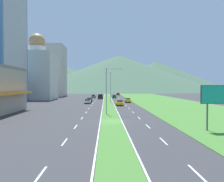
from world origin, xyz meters
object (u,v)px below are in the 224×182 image
object	(u,v)px
street_lamp_mid	(110,85)
car_1	(94,96)
car_6	(114,96)
pickup_truck_0	(100,97)
billboard_roadside	(222,97)
street_lamp_near	(108,87)
car_0	(120,103)
car_2	(90,100)
car_5	(128,100)
car_4	(88,101)
car_3	(118,94)

from	to	relation	value
street_lamp_mid	car_1	distance (m)	29.16
car_6	pickup_truck_0	size ratio (longest dim) A/B	0.87
billboard_roadside	street_lamp_near	bearing A→B (deg)	131.82
car_0	car_6	bearing A→B (deg)	-179.92
street_lamp_mid	car_2	world-z (taller)	street_lamp_mid
street_lamp_mid	car_5	bearing A→B (deg)	-7.52
billboard_roadside	car_5	size ratio (longest dim) A/B	1.23
car_4	pickup_truck_0	xyz separation A→B (m)	(3.55, 24.71, 0.24)
street_lamp_near	car_1	world-z (taller)	street_lamp_near
car_3	car_2	bearing A→B (deg)	-14.34
car_5	pickup_truck_0	size ratio (longest dim) A/B	0.88
street_lamp_near	car_5	bearing A→B (deg)	76.65
car_0	pickup_truck_0	world-z (taller)	pickup_truck_0
car_0	street_lamp_near	bearing A→B (deg)	-10.56
car_6	car_1	bearing A→B (deg)	-100.00
street_lamp_near	car_2	distance (m)	34.93
car_1	car_2	bearing A→B (deg)	179.93
billboard_roadside	car_2	distance (m)	54.12
car_3	car_6	bearing A→B (deg)	-6.92
car_3	car_5	world-z (taller)	car_5
car_1	car_2	size ratio (longest dim) A/B	0.98
street_lamp_mid	car_5	distance (m)	8.23
car_5	pickup_truck_0	distance (m)	23.13
street_lamp_mid	street_lamp_near	bearing A→B (deg)	-91.65
car_4	car_6	bearing A→B (deg)	-17.96
car_6	car_3	bearing A→B (deg)	173.08
car_2	car_3	world-z (taller)	car_2
car_5	car_6	world-z (taller)	car_5
car_2	car_6	xyz separation A→B (m)	(9.96, 22.94, -0.01)
street_lamp_near	car_0	world-z (taller)	street_lamp_near
street_lamp_mid	pickup_truck_0	xyz separation A→B (m)	(-3.78, 20.01, -5.06)
car_4	street_lamp_mid	bearing A→B (deg)	-57.30
car_4	car_5	bearing A→B (deg)	-74.07
car_0	pickup_truck_0	bearing A→B (deg)	-168.58
billboard_roadside	pickup_truck_0	world-z (taller)	billboard_roadside
street_lamp_mid	car_3	bearing A→B (deg)	83.62
car_2	car_4	world-z (taller)	car_2
street_lamp_near	car_2	world-z (taller)	street_lamp_near
car_0	billboard_roadside	bearing A→B (deg)	16.93
billboard_roadside	car_4	distance (m)	47.06
car_6	street_lamp_mid	bearing A→B (deg)	-5.75
billboard_roadside	car_1	world-z (taller)	billboard_roadside
pickup_truck_0	car_3	bearing A→B (deg)	-15.46
car_6	street_lamp_near	bearing A→B (deg)	-3.52
street_lamp_mid	pickup_truck_0	world-z (taller)	street_lamp_mid
street_lamp_mid	car_4	size ratio (longest dim) A/B	2.35
street_lamp_near	car_4	xyz separation A→B (m)	(-6.44, 26.27, -4.70)
street_lamp_mid	car_5	size ratio (longest dim) A/B	2.24
billboard_roadside	car_0	xyz separation A→B (m)	(-10.64, 34.96, -3.59)
car_5	car_2	bearing A→B (deg)	-105.87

